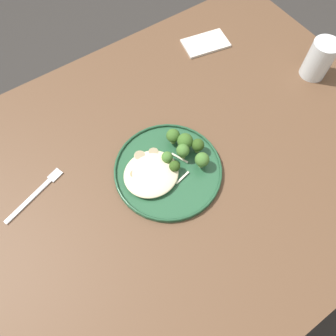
{
  "coord_description": "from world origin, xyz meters",
  "views": [
    {
      "loc": [
        0.23,
        0.33,
        1.51
      ],
      "look_at": [
        0.02,
        0.01,
        0.76
      ],
      "focal_mm": 33.83,
      "sensor_mm": 36.0,
      "label": 1
    }
  ],
  "objects": [
    {
      "name": "ground",
      "position": [
        0.0,
        0.0,
        0.0
      ],
      "size": [
        6.0,
        6.0,
        0.0
      ],
      "primitive_type": "plane",
      "color": "#2D2B28"
    },
    {
      "name": "wooden_dining_table",
      "position": [
        0.0,
        0.0,
        0.66
      ],
      "size": [
        1.4,
        1.0,
        0.74
      ],
      "color": "brown",
      "rests_on": "ground"
    },
    {
      "name": "dinner_plate",
      "position": [
        0.02,
        0.01,
        0.75
      ],
      "size": [
        0.29,
        0.29,
        0.02
      ],
      "color": "#235133",
      "rests_on": "wooden_dining_table"
    },
    {
      "name": "noodle_bed",
      "position": [
        0.06,
        -0.0,
        0.76
      ],
      "size": [
        0.15,
        0.14,
        0.02
      ],
      "color": "beige",
      "rests_on": "dinner_plate"
    },
    {
      "name": "seared_scallop_left_edge",
      "position": [
        0.08,
        -0.0,
        0.76
      ],
      "size": [
        0.03,
        0.03,
        0.01
      ],
      "color": "#E5C689",
      "rests_on": "dinner_plate"
    },
    {
      "name": "seared_scallop_large_seared",
      "position": [
        0.1,
        -0.02,
        0.76
      ],
      "size": [
        0.02,
        0.02,
        0.02
      ],
      "color": "#E5C689",
      "rests_on": "dinner_plate"
    },
    {
      "name": "seared_scallop_right_edge",
      "position": [
        0.07,
        -0.02,
        0.76
      ],
      "size": [
        0.03,
        0.03,
        0.02
      ],
      "color": "beige",
      "rests_on": "dinner_plate"
    },
    {
      "name": "seared_scallop_front_small",
      "position": [
        0.02,
        -0.05,
        0.76
      ],
      "size": [
        0.03,
        0.03,
        0.02
      ],
      "color": "beige",
      "rests_on": "dinner_plate"
    },
    {
      "name": "seared_scallop_tiny_bay",
      "position": [
        0.06,
        -0.06,
        0.76
      ],
      "size": [
        0.03,
        0.03,
        0.02
      ],
      "color": "beige",
      "rests_on": "dinner_plate"
    },
    {
      "name": "seared_scallop_on_noodles",
      "position": [
        0.1,
        0.0,
        0.76
      ],
      "size": [
        0.02,
        0.02,
        0.01
      ],
      "color": "beige",
      "rests_on": "dinner_plate"
    },
    {
      "name": "seared_scallop_rear_pale",
      "position": [
        0.02,
        0.01,
        0.76
      ],
      "size": [
        0.03,
        0.03,
        0.01
      ],
      "color": "beige",
      "rests_on": "dinner_plate"
    },
    {
      "name": "broccoli_floret_left_leaning",
      "position": [
        -0.04,
        -0.05,
        0.78
      ],
      "size": [
        0.04,
        0.04,
        0.05
      ],
      "color": "#89A356",
      "rests_on": "dinner_plate"
    },
    {
      "name": "broccoli_floret_tall_stalk",
      "position": [
        -0.04,
        -0.0,
        0.78
      ],
      "size": [
        0.04,
        0.04,
        0.05
      ],
      "color": "#7A994C",
      "rests_on": "dinner_plate"
    },
    {
      "name": "broccoli_floret_near_rim",
      "position": [
        -0.06,
        -0.02,
        0.78
      ],
      "size": [
        0.04,
        0.04,
        0.06
      ],
      "color": "#89A356",
      "rests_on": "dinner_plate"
    },
    {
      "name": "broccoli_floret_right_tilted",
      "position": [
        -0.08,
        0.01,
        0.78
      ],
      "size": [
        0.03,
        0.03,
        0.05
      ],
      "color": "#7A994C",
      "rests_on": "dinner_plate"
    },
    {
      "name": "broccoli_floret_beside_noodles",
      "position": [
        -0.06,
        0.05,
        0.78
      ],
      "size": [
        0.04,
        0.04,
        0.05
      ],
      "color": "#89A356",
      "rests_on": "dinner_plate"
    },
    {
      "name": "broccoli_floret_split_head",
      "position": [
        0.01,
        -0.01,
        0.78
      ],
      "size": [
        0.03,
        0.03,
        0.04
      ],
      "color": "#7A994C",
      "rests_on": "dinner_plate"
    },
    {
      "name": "broccoli_floret_front_edge",
      "position": [
        0.01,
        0.02,
        0.78
      ],
      "size": [
        0.03,
        0.03,
        0.04
      ],
      "color": "#7A994C",
      "rests_on": "dinner_plate"
    },
    {
      "name": "onion_sliver_long_sliver",
      "position": [
        -0.0,
        0.05,
        0.75
      ],
      "size": [
        0.05,
        0.01,
        0.0
      ],
      "primitive_type": "cube",
      "rotation": [
        0.0,
        0.0,
        0.2
      ],
      "color": "silver",
      "rests_on": "dinner_plate"
    },
    {
      "name": "onion_sliver_short_strip",
      "position": [
        0.01,
        0.03,
        0.75
      ],
      "size": [
        0.03,
        0.04,
        0.0
      ],
      "primitive_type": "cube",
      "rotation": [
        0.0,
        0.0,
        1.01
      ],
      "color": "silver",
      "rests_on": "dinner_plate"
    },
    {
      "name": "onion_sliver_curled_piece",
      "position": [
        -0.03,
        -0.0,
        0.75
      ],
      "size": [
        0.03,
        0.05,
        0.0
      ],
      "primitive_type": "cube",
      "rotation": [
        0.0,
        0.0,
        1.98
      ],
      "color": "silver",
      "rests_on": "dinner_plate"
    },
    {
      "name": "onion_sliver_pale_crescent",
      "position": [
        0.03,
        -0.0,
        0.75
      ],
      "size": [
        0.04,
        0.02,
        0.0
      ],
      "primitive_type": "cube",
      "rotation": [
        0.0,
        0.0,
        3.46
      ],
      "color": "silver",
      "rests_on": "dinner_plate"
    },
    {
      "name": "water_glass",
      "position": [
        -0.56,
        -0.02,
        0.79
      ],
      "size": [
        0.08,
        0.08,
        0.12
      ],
      "color": "silver",
      "rests_on": "wooden_dining_table"
    },
    {
      "name": "dinner_fork",
      "position": [
        0.34,
        -0.13,
        0.74
      ],
      "size": [
        0.18,
        0.08,
        0.0
      ],
      "color": "silver",
      "rests_on": "wooden_dining_table"
    },
    {
      "name": "folded_napkin",
      "position": [
        -0.36,
        -0.32,
        0.74
      ],
      "size": [
        0.17,
        0.12,
        0.01
      ],
      "primitive_type": "cube",
      "rotation": [
        0.0,
        0.0,
        -0.21
      ],
      "color": "silver",
      "rests_on": "wooden_dining_table"
    }
  ]
}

